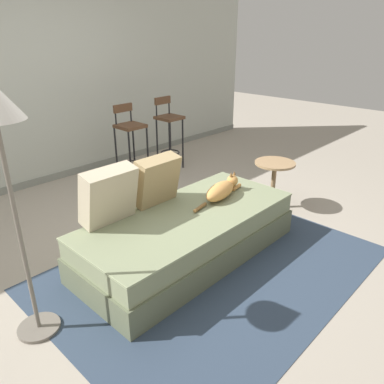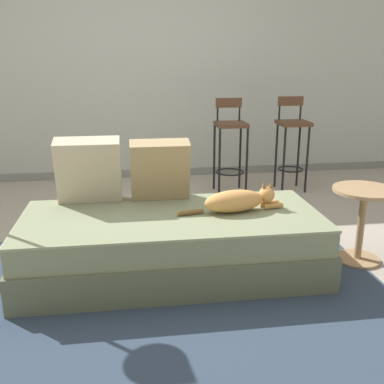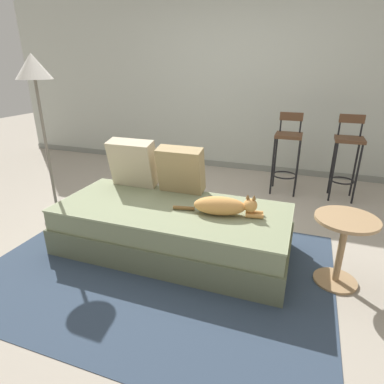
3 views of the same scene
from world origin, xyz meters
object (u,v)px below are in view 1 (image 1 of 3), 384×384
(couch, at_px, (189,234))
(throw_pillow_corner, at_px, (109,195))
(bar_stool_by_doorway, at_px, (169,127))
(bar_stool_near_window, at_px, (130,138))
(side_table, at_px, (274,178))
(throw_pillow_middle, at_px, (156,180))
(cat, at_px, (222,190))

(couch, relative_size, throw_pillow_corner, 4.26)
(bar_stool_by_doorway, bearing_deg, couch, -129.25)
(bar_stool_near_window, distance_m, side_table, 1.92)
(couch, height_order, bar_stool_near_window, bar_stool_near_window)
(couch, relative_size, side_table, 3.68)
(throw_pillow_middle, height_order, bar_stool_by_doorway, bar_stool_by_doorway)
(throw_pillow_middle, distance_m, cat, 0.63)
(side_table, bearing_deg, bar_stool_by_doorway, 85.76)
(bar_stool_near_window, bearing_deg, throw_pillow_corner, -132.63)
(bar_stool_by_doorway, xyz_separation_m, side_table, (-0.14, -1.83, -0.25))
(couch, height_order, throw_pillow_corner, throw_pillow_corner)
(throw_pillow_corner, distance_m, bar_stool_near_window, 2.01)
(bar_stool_near_window, bearing_deg, couch, -113.84)
(cat, bearing_deg, bar_stool_by_doorway, 60.29)
(throw_pillow_middle, height_order, cat, throw_pillow_middle)
(side_table, bearing_deg, couch, 179.83)
(cat, relative_size, side_table, 1.36)
(throw_pillow_middle, xyz_separation_m, bar_stool_near_window, (0.85, 1.48, -0.06))
(bar_stool_by_doorway, bearing_deg, bar_stool_near_window, -179.94)
(throw_pillow_middle, relative_size, bar_stool_near_window, 0.44)
(bar_stool_by_doorway, height_order, side_table, bar_stool_by_doorway)
(throw_pillow_corner, distance_m, throw_pillow_middle, 0.50)
(throw_pillow_corner, xyz_separation_m, bar_stool_by_doorway, (2.04, 1.48, -0.06))
(bar_stool_near_window, relative_size, bar_stool_by_doorway, 0.99)
(couch, xyz_separation_m, cat, (0.45, 0.00, 0.28))
(couch, xyz_separation_m, side_table, (1.36, -0.00, 0.14))
(throw_pillow_corner, bearing_deg, couch, -32.30)
(side_table, bearing_deg, throw_pillow_middle, 165.96)
(bar_stool_by_doorway, bearing_deg, side_table, -94.24)
(couch, distance_m, cat, 0.53)
(throw_pillow_corner, height_order, bar_stool_near_window, bar_stool_near_window)
(bar_stool_near_window, height_order, side_table, bar_stool_near_window)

